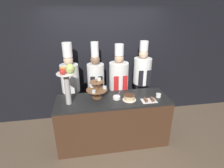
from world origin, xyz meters
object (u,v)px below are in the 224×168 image
cup_white (158,95)px  cake_square_tray (149,100)px  chef_center_right (119,82)px  chef_right (142,79)px  chef_left (71,84)px  serving_bowl_near (117,97)px  chef_center_left (96,83)px  fruit_pedestal (68,78)px  cake_round (129,97)px  tiered_stand (97,88)px

cup_white → cake_square_tray: 0.25m
chef_center_right → chef_right: chef_right is taller
cake_square_tray → chef_left: 1.61m
cup_white → serving_bowl_near: serving_bowl_near is taller
chef_center_left → fruit_pedestal: bearing=-125.5°
cake_round → chef_right: 0.88m
cake_square_tray → chef_center_right: (-0.37, 0.84, 0.02)m
cake_square_tray → cake_round: bearing=163.5°
cake_square_tray → chef_left: size_ratio=0.14×
chef_right → cake_square_tray: bearing=-99.7°
cup_white → chef_center_left: size_ratio=0.05×
fruit_pedestal → chef_left: bearing=91.7°
chef_center_left → tiered_stand: bearing=-92.7°
fruit_pedestal → serving_bowl_near: (0.81, 0.04, -0.43)m
chef_center_left → chef_right: (1.00, -0.00, 0.04)m
cake_round → chef_right: size_ratio=0.13×
fruit_pedestal → cake_square_tray: (1.36, -0.13, -0.44)m
cup_white → cake_square_tray: cup_white is taller
chef_left → serving_bowl_near: bearing=-38.5°
tiered_stand → cake_round: bearing=-18.8°
cake_square_tray → chef_left: (-1.38, 0.84, 0.05)m
cake_round → serving_bowl_near: bearing=160.4°
fruit_pedestal → serving_bowl_near: fruit_pedestal is taller
tiered_stand → serving_bowl_near: 0.39m
chef_center_left → chef_left: bearing=-180.0°
tiered_stand → cake_square_tray: tiered_stand is taller
chef_center_right → chef_right: 0.52m
cake_round → cup_white: 0.55m
tiered_stand → serving_bowl_near: (0.34, -0.11, -0.15)m
fruit_pedestal → chef_right: 1.70m
tiered_stand → chef_left: chef_left is taller
serving_bowl_near → chef_right: (0.69, 0.66, 0.06)m
fruit_pedestal → cake_round: bearing=-2.0°
chef_left → chef_center_right: 1.01m
cake_round → cup_white: bearing=1.9°
fruit_pedestal → cake_square_tray: size_ratio=2.67×
cup_white → cake_square_tray: bearing=-152.7°
cake_square_tray → chef_center_left: chef_center_left is taller
cake_square_tray → chef_center_left: size_ratio=0.14×
chef_left → chef_center_left: chef_left is taller
chef_center_left → chef_center_right: chef_center_left is taller
tiered_stand → chef_left: (-0.50, 0.55, -0.11)m
chef_center_right → chef_right: size_ratio=0.97×
tiered_stand → cup_white: bearing=-8.8°
cup_white → serving_bowl_near: size_ratio=0.60×
cake_round → cake_square_tray: 0.34m
tiered_stand → chef_left: 0.75m
cake_square_tray → chef_center_left: bearing=135.6°
serving_bowl_near → fruit_pedestal: bearing=-177.2°
fruit_pedestal → chef_center_left: chef_center_left is taller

